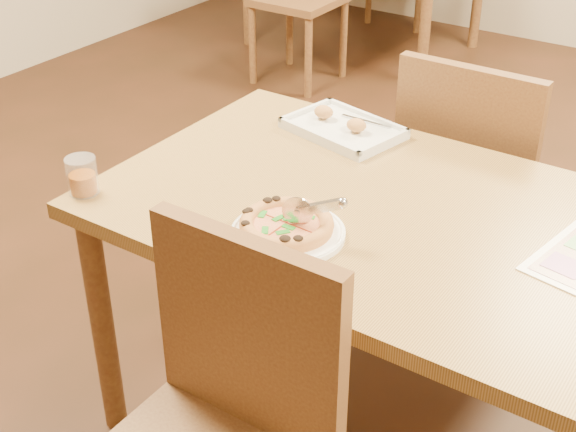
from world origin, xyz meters
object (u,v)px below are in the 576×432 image
Objects in this scene: glass_tumbler at (82,178)px; chair_far at (472,165)px; dining_table at (376,237)px; appetizer_tray at (343,128)px; chair_near at (221,409)px; plate at (288,233)px; pizza at (287,224)px; pizza_cutter at (313,208)px.

chair_far is at bearing 56.87° from glass_tumbler.
dining_table is at bearing 28.88° from glass_tumbler.
glass_tumbler is at bearing -118.24° from appetizer_tray.
chair_near is 0.95m from appetizer_tray.
plate is 0.55m from appetizer_tray.
chair_far is 2.26× the size of pizza.
dining_table is 2.77× the size of chair_far.
chair_far is 1.14m from glass_tumbler.
pizza_cutter is at bearing 97.39° from chair_near.
glass_tumbler is (-0.51, -0.12, 0.02)m from pizza.
glass_tumbler is at bearing 156.77° from chair_near.
pizza reaches higher than plate.
plate is 1.21× the size of pizza.
appetizer_tray is (-0.22, 0.50, -0.06)m from pizza_cutter.
appetizer_tray is at bearing 106.86° from chair_near.
pizza is 1.58× the size of pizza_cutter.
chair_far is 0.85m from plate.
dining_table is at bearing 57.14° from pizza_cutter.
appetizer_tray is at bearing 108.10° from plate.
dining_table is 5.17× the size of plate.
dining_table is 3.83× the size of appetizer_tray.
glass_tumbler is (-0.56, -0.13, -0.04)m from pizza_cutter.
dining_table is at bearing -47.46° from appetizer_tray.
dining_table is 2.77× the size of chair_near.
pizza_cutter is (-0.05, -0.81, 0.23)m from chair_far.
appetizer_tray is (-0.27, 0.90, 0.17)m from chair_near.
chair_near reaches higher than pizza.
dining_table is 9.89× the size of pizza_cutter.
appetizer_tray reaches higher than plate.
glass_tumbler is at bearing -166.90° from pizza.
dining_table is 0.26m from plate.
chair_near is at bearing -74.12° from pizza.
dining_table is 0.71m from glass_tumbler.
pizza_cutter is 0.55m from appetizer_tray.
chair_near is at bearing 90.00° from chair_far.
chair_near reaches higher than appetizer_tray.
chair_near is 0.70m from glass_tumbler.
pizza is 2.28× the size of glass_tumbler.
chair_near is 1.20m from chair_far.
glass_tumbler is (-0.61, -0.94, 0.19)m from chair_far.
chair_near is 3.57× the size of pizza_cutter.
dining_table is 6.24× the size of pizza.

